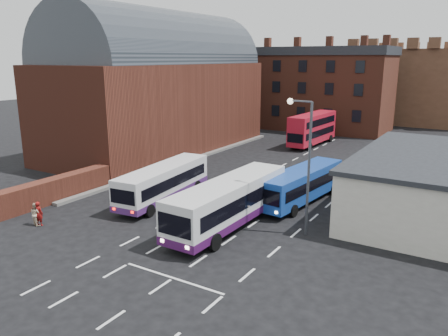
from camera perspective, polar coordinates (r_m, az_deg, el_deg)
The scene contains 13 objects.
ground at distance 27.61m, azimuth -11.05°, elevation -8.81°, with size 180.00×180.00×0.00m, color black.
railway_station at distance 51.56m, azimuth -8.46°, elevation 10.69°, with size 12.00×28.00×16.00m.
forecourt_wall at distance 35.82m, azimuth -21.09°, elevation -2.60°, with size 1.20×10.00×1.80m, color #602B1E.
cream_building at distance 33.69m, azimuth 26.22°, elevation -1.93°, with size 10.40×16.40×4.25m.
brick_terrace at distance 68.84m, azimuth 11.66°, elevation 9.63°, with size 22.00×10.00×11.00m, color brown.
castle_keep at distance 85.41m, azimuth 24.14°, elevation 9.87°, with size 22.00×22.00×12.00m, color brown.
bus_white_outbound at distance 33.60m, azimuth -7.88°, elevation -1.61°, with size 3.25×10.04×2.69m.
bus_white_inbound at distance 28.10m, azimuth 0.69°, elevation -4.20°, with size 2.98×11.22×3.05m.
bus_blue at distance 33.29m, azimuth 10.09°, elevation -1.95°, with size 3.24×9.71×2.60m.
bus_red_double at distance 55.62m, azimuth 11.47°, elevation 5.06°, with size 2.86×9.93×3.93m.
street_lamp at distance 26.52m, azimuth 10.54°, elevation 1.69°, with size 1.69×0.44×8.34m.
pedestrian_red at distance 31.04m, azimuth -23.05°, elevation -5.49°, with size 0.59×0.39×1.63m, color maroon.
pedestrian_beige at distance 31.17m, azimuth -23.34°, elevation -5.53°, with size 0.74×0.58×1.53m, color #CCB594.
Camera 1 is at (17.50, -18.50, 10.68)m, focal length 35.00 mm.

